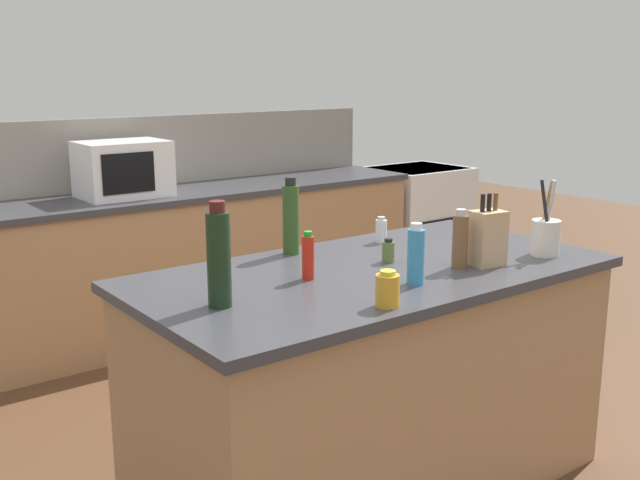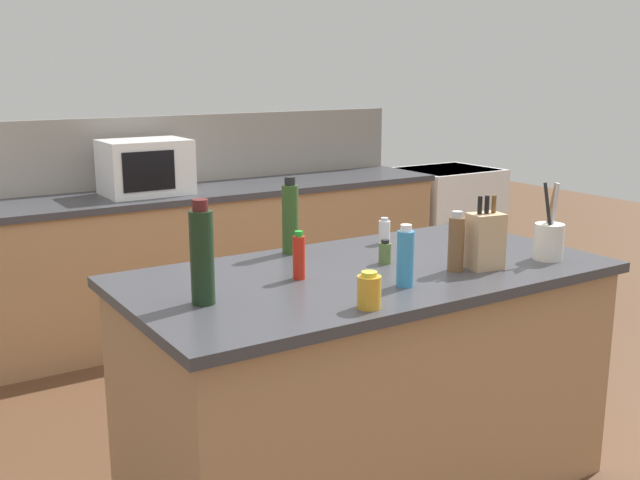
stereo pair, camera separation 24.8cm
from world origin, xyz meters
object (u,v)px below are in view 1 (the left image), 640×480
Objects in this scene: range_oven at (416,222)px; wine_bottle at (219,257)px; honey_jar at (387,290)px; hot_sauce_bottle at (308,257)px; knife_block at (487,237)px; pepper_grinder at (460,241)px; utensil_crock at (545,236)px; dish_soap_bottle at (416,256)px; olive_oil_bottle at (291,218)px; spice_jar_oregano at (388,251)px; salt_shaker at (381,230)px; microwave at (123,169)px.

wine_bottle is (-3.12, -2.25, 0.64)m from range_oven.
honey_jar is (0.44, -0.34, -0.11)m from wine_bottle.
hot_sauce_bottle is 1.48× the size of honey_jar.
wine_bottle reaches higher than knife_block.
pepper_grinder is 0.62m from hot_sauce_bottle.
utensil_crock is at bearing -9.50° from pepper_grinder.
utensil_crock is at bearing -124.25° from range_oven.
pepper_grinder is (-0.12, 0.03, -0.00)m from knife_block.
dish_soap_bottle is 0.70× the size of olive_oil_bottle.
dish_soap_bottle is at bearing -81.49° from olive_oil_bottle.
range_oven is 3.19m from spice_jar_oregano.
dish_soap_bottle is at bearing -121.12° from salt_shaker.
range_oven is 2.81× the size of olive_oil_bottle.
dish_soap_bottle is at bearing -134.62° from range_oven.
pepper_grinder is 1.90× the size of honey_jar.
range_oven is 2.59m from microwave.
microwave is 2.60m from honey_jar.
spice_jar_oregano is at bearing 6.44° from wine_bottle.
dish_soap_bottle is 0.33m from spice_jar_oregano.
wine_bottle is at bearing 171.38° from utensil_crock.
utensil_crock reaches higher than honey_jar.
honey_jar is at bearing -37.68° from wine_bottle.
range_oven is 3.77m from honey_jar.
utensil_crock is 1.06m from hot_sauce_bottle.
honey_jar is (-1.00, -0.12, -0.02)m from utensil_crock.
olive_oil_bottle is at bearing -144.36° from range_oven.
salt_shaker is (-0.39, 0.59, -0.03)m from utensil_crock.
knife_block is 0.56m from salt_shaker.
knife_block is at bearing 173.01° from utensil_crock.
knife_block is 0.91× the size of utensil_crock.
pepper_grinder reaches higher than spice_jar_oregano.
microwave is at bearing 110.91° from knife_block.
utensil_crock is at bearing 6.84° from honey_jar.
utensil_crock is 0.71m from salt_shaker.
spice_jar_oregano is at bearing 124.07° from pepper_grinder.
hot_sauce_bottle is at bearing 11.44° from wine_bottle.
salt_shaker reaches higher than range_oven.
salt_shaker is 0.35m from spice_jar_oregano.
knife_block reaches higher than honey_jar.
microwave is 2.48m from knife_block.
pepper_grinder is 1.29× the size of hot_sauce_bottle.
wine_bottle is 1.12m from salt_shaker.
microwave is 2.46m from dish_soap_bottle.
dish_soap_bottle is at bearing -167.32° from knife_block.
microwave is 4.39× the size of salt_shaker.
hot_sauce_bottle reaches higher than spice_jar_oregano.
wine_bottle is (-0.62, -2.25, -0.00)m from microwave.
salt_shaker is 0.46m from olive_oil_bottle.
range_oven is 3.17m from olive_oil_bottle.
dish_soap_bottle is 1.93× the size of salt_shaker.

